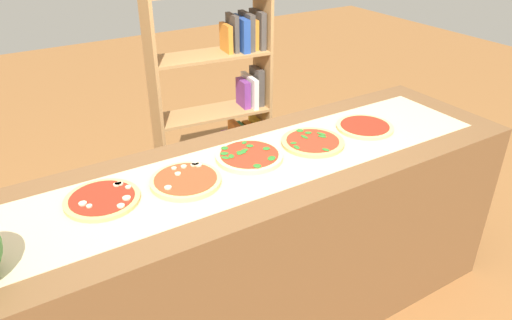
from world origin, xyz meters
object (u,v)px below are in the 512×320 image
at_px(pizza_mushroom_0, 102,199).
at_px(pizza_spinach_2, 249,156).
at_px(pizza_spinach_3, 313,142).
at_px(pizza_mushroom_1, 186,180).
at_px(bookshelf, 228,116).
at_px(pizza_plain_4, 365,127).

xyz_separation_m(pizza_mushroom_0, pizza_spinach_2, (0.66, -0.00, 0.00)).
bearing_deg(pizza_spinach_2, pizza_spinach_3, -5.91).
relative_size(pizza_mushroom_1, pizza_spinach_3, 0.98).
xyz_separation_m(pizza_spinach_2, bookshelf, (0.39, 0.92, -0.24)).
bearing_deg(pizza_mushroom_0, pizza_mushroom_1, -7.81).
distance_m(pizza_mushroom_1, bookshelf, 1.23).
relative_size(pizza_spinach_2, bookshelf, 0.20).
distance_m(pizza_spinach_2, pizza_plain_4, 0.66).
bearing_deg(pizza_mushroom_1, pizza_spinach_2, 7.31).
distance_m(pizza_spinach_2, bookshelf, 1.03).
distance_m(pizza_mushroom_1, pizza_plain_4, 0.99).
distance_m(pizza_mushroom_1, pizza_spinach_3, 0.66).
relative_size(pizza_plain_4, bookshelf, 0.19).
bearing_deg(pizza_spinach_3, bookshelf, 86.40).
relative_size(pizza_mushroom_0, pizza_spinach_3, 0.97).
relative_size(pizza_mushroom_0, pizza_mushroom_1, 0.99).
bearing_deg(pizza_mushroom_0, pizza_spinach_2, -0.26).
distance_m(pizza_mushroom_0, pizza_plain_4, 1.32).
distance_m(pizza_mushroom_0, pizza_mushroom_1, 0.33).
height_order(pizza_mushroom_1, pizza_plain_4, pizza_mushroom_1).
height_order(pizza_spinach_3, bookshelf, bookshelf).
bearing_deg(pizza_mushroom_1, pizza_mushroom_0, 172.19).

